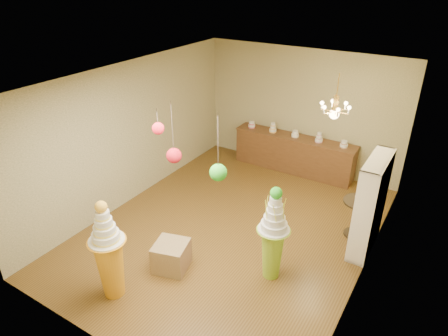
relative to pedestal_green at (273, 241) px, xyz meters
The scene contains 17 objects.
floor 1.62m from the pedestal_green, 146.64° to the left, with size 6.50×6.50×0.00m, color brown.
ceiling 2.72m from the pedestal_green, 146.64° to the left, with size 6.50×6.50×0.00m, color silver.
wall_back 4.30m from the pedestal_green, 106.72° to the left, with size 5.00×0.04×3.00m, color #9B946A.
wall_front 2.85m from the pedestal_green, 116.42° to the right, with size 5.00×0.04×3.00m, color #9B946A.
wall_left 3.88m from the pedestal_green, 167.84° to the left, with size 0.04×6.50×3.00m, color #9B946A.
wall_right 1.71m from the pedestal_green, 31.97° to the left, with size 0.04×6.50×3.00m, color #9B946A.
pedestal_green is the anchor object (origin of this frame).
pedestal_orange 2.56m from the pedestal_green, 139.12° to the right, with size 0.60×0.60×1.71m.
burlap_riser 1.75m from the pedestal_green, 154.67° to the right, with size 0.55×0.55×0.50m, color #8F754E.
sideboard 3.97m from the pedestal_green, 107.88° to the left, with size 3.04×0.54×1.16m.
shelving_unit 1.96m from the pedestal_green, 54.99° to the left, with size 0.33×1.20×1.80m.
round_table 2.08m from the pedestal_green, 64.72° to the left, with size 0.60×0.60×0.77m.
vase 2.08m from the pedestal_green, 64.72° to the left, with size 0.19×0.19×0.20m, color white.
pom_red_left 2.12m from the pedestal_green, 153.59° to the right, with size 0.23×0.23×0.95m.
pom_green_mid 1.71m from the pedestal_green, 126.89° to the right, with size 0.24×0.24×0.99m.
pom_red_right 2.62m from the pedestal_green, 142.26° to the right, with size 0.17×0.17×0.37m.
chandelier 2.65m from the pedestal_green, 86.44° to the left, with size 0.60×0.60×0.85m.
Camera 1 is at (3.27, -5.62, 4.68)m, focal length 32.00 mm.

